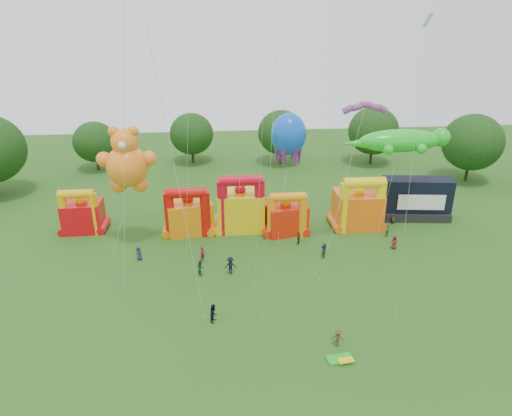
{
  "coord_description": "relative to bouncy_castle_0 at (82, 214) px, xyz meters",
  "views": [
    {
      "loc": [
        -3.8,
        -24.54,
        24.92
      ],
      "look_at": [
        0.05,
        18.0,
        6.74
      ],
      "focal_mm": 32.0,
      "sensor_mm": 36.0,
      "label": 1
    }
  ],
  "objects": [
    {
      "name": "spectator_1",
      "position": [
        14.8,
        -9.0,
        -1.36
      ],
      "size": [
        0.76,
        0.76,
        1.78
      ],
      "primitive_type": "imported",
      "rotation": [
        0.0,
        0.0,
        0.81
      ],
      "color": "maroon",
      "rests_on": "ground"
    },
    {
      "name": "gecko_kite",
      "position": [
        37.84,
        -2.56,
        5.45
      ],
      "size": [
        13.35,
        6.27,
        12.49
      ],
      "color": "green",
      "rests_on": "ground"
    },
    {
      "name": "ground",
      "position": [
        20.48,
        -28.48,
        -2.25
      ],
      "size": [
        160.0,
        160.0,
        0.0
      ],
      "primitive_type": "plane",
      "color": "#235116",
      "rests_on": "ground"
    },
    {
      "name": "bouncy_castle_3",
      "position": [
        24.88,
        -2.71,
        -0.07
      ],
      "size": [
        5.46,
        4.72,
        5.71
      ],
      "color": "red",
      "rests_on": "ground"
    },
    {
      "name": "spectator_0",
      "position": [
        7.85,
        -8.07,
        -1.44
      ],
      "size": [
        0.92,
        0.77,
        1.61
      ],
      "primitive_type": "imported",
      "rotation": [
        0.0,
        0.0,
        -0.38
      ],
      "color": "#272942",
      "rests_on": "ground"
    },
    {
      "name": "tree_ring",
      "position": [
        19.34,
        -27.89,
        4.01
      ],
      "size": [
        120.35,
        122.42,
        12.07
      ],
      "color": "#352314",
      "rests_on": "ground"
    },
    {
      "name": "stage_trailer",
      "position": [
        42.56,
        0.2,
        0.4
      ],
      "size": [
        9.0,
        4.27,
        5.49
      ],
      "color": "black",
      "rests_on": "ground"
    },
    {
      "name": "octopus_kite",
      "position": [
        25.21,
        0.47,
        4.38
      ],
      "size": [
        4.71,
        11.1,
        13.74
      ],
      "color": "blue",
      "rests_on": "ground"
    },
    {
      "name": "parafoil_kites",
      "position": [
        16.47,
        -12.4,
        10.69
      ],
      "size": [
        27.26,
        14.93,
        31.64
      ],
      "color": "red",
      "rests_on": "ground"
    },
    {
      "name": "spectator_8",
      "position": [
        15.98,
        -19.76,
        -1.38
      ],
      "size": [
        0.86,
        0.99,
        1.74
      ],
      "primitive_type": "imported",
      "rotation": [
        0.0,
        0.0,
        1.3
      ],
      "color": "black",
      "rests_on": "ground"
    },
    {
      "name": "spectator_5",
      "position": [
        28.2,
        -9.29,
        -1.41
      ],
      "size": [
        0.62,
        1.6,
        1.68
      ],
      "primitive_type": "imported",
      "rotation": [
        0.0,
        0.0,
        4.63
      ],
      "color": "#2B2A46",
      "rests_on": "ground"
    },
    {
      "name": "spectator_2",
      "position": [
        14.65,
        -11.8,
        -1.41
      ],
      "size": [
        0.87,
        0.98,
        1.67
      ],
      "primitive_type": "imported",
      "rotation": [
        0.0,
        0.0,
        1.92
      ],
      "color": "#1A4129",
      "rests_on": "ground"
    },
    {
      "name": "spectator_4",
      "position": [
        25.96,
        -5.91,
        -1.48
      ],
      "size": [
        0.8,
        0.96,
        1.53
      ],
      "primitive_type": "imported",
      "rotation": [
        0.0,
        0.0,
        4.14
      ],
      "color": "#373216",
      "rests_on": "ground"
    },
    {
      "name": "folded_kite_bundle",
      "position": [
        25.78,
        -25.68,
        -2.11
      ],
      "size": [
        2.11,
        1.3,
        0.31
      ],
      "color": "green",
      "rests_on": "ground"
    },
    {
      "name": "diamond_kites",
      "position": [
        21.09,
        -12.08,
        14.04
      ],
      "size": [
        21.46,
        20.39,
        38.96
      ],
      "color": "red",
      "rests_on": "ground"
    },
    {
      "name": "spectator_9",
      "position": [
        25.97,
        -23.9,
        -1.45
      ],
      "size": [
        1.16,
        0.89,
        1.59
      ],
      "primitive_type": "imported",
      "rotation": [
        0.0,
        0.0,
        2.81
      ],
      "color": "#483B1C",
      "rests_on": "ground"
    },
    {
      "name": "bouncy_castle_0",
      "position": [
        0.0,
        0.0,
        0.0
      ],
      "size": [
        4.67,
        3.76,
        5.88
      ],
      "color": "red",
      "rests_on": "ground"
    },
    {
      "name": "bouncy_castle_1",
      "position": [
        13.01,
        -1.41,
        0.13
      ],
      "size": [
        6.28,
        5.48,
        6.28
      ],
      "color": "orange",
      "rests_on": "ground"
    },
    {
      "name": "bouncy_castle_4",
      "position": [
        34.2,
        -1.77,
        0.41
      ],
      "size": [
        5.84,
        4.74,
        7.04
      ],
      "color": "#FE610D",
      "rests_on": "ground"
    },
    {
      "name": "spectator_7",
      "position": [
        37.06,
        -4.96,
        -1.47
      ],
      "size": [
        0.61,
        0.68,
        1.56
      ],
      "primitive_type": "imported",
      "rotation": [
        0.0,
        0.0,
        1.04
      ],
      "color": "#1D4824",
      "rests_on": "ground"
    },
    {
      "name": "bouncy_castle_2",
      "position": [
        19.46,
        -1.08,
        0.6
      ],
      "size": [
        5.79,
        4.66,
        7.54
      ],
      "color": "yellow",
      "rests_on": "ground"
    },
    {
      "name": "teddy_bear_kite",
      "position": [
        6.57,
        -5.06,
        5.55
      ],
      "size": [
        6.47,
        6.86,
        14.16
      ],
      "color": "orange",
      "rests_on": "ground"
    },
    {
      "name": "spectator_6",
      "position": [
        36.69,
        -8.1,
        -1.43
      ],
      "size": [
        0.95,
        0.89,
        1.63
      ],
      "primitive_type": "imported",
      "rotation": [
        0.0,
        0.0,
        5.64
      ],
      "color": "maroon",
      "rests_on": "ground"
    },
    {
      "name": "spectator_3",
      "position": [
        17.74,
        -11.88,
        -1.29
      ],
      "size": [
        1.25,
        0.73,
        1.92
      ],
      "primitive_type": "imported",
      "rotation": [
        0.0,
        0.0,
        3.13
      ],
      "color": "black",
      "rests_on": "ground"
    }
  ]
}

